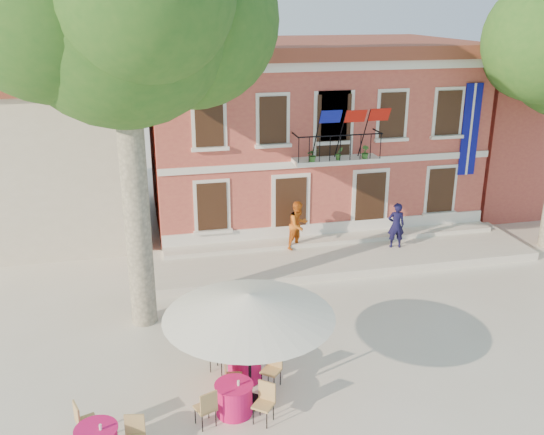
{
  "coord_description": "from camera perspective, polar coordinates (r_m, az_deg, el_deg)",
  "views": [
    {
      "loc": [
        -5.17,
        -15.12,
        8.96
      ],
      "look_at": [
        -0.9,
        3.5,
        2.18
      ],
      "focal_mm": 40.0,
      "sensor_mm": 36.0,
      "label": 1
    }
  ],
  "objects": [
    {
      "name": "cafe_table_0",
      "position": [
        15.63,
        -2.59,
        -13.61
      ],
      "size": [
        1.73,
        1.57,
        0.95
      ],
      "color": "#C81264",
      "rests_on": "ground"
    },
    {
      "name": "cafe_table_1",
      "position": [
        14.51,
        -3.59,
        -16.52
      ],
      "size": [
        1.85,
        1.75,
        0.95
      ],
      "color": "#C81264",
      "rests_on": "ground"
    },
    {
      "name": "pedestrian_navy",
      "position": [
        22.97,
        11.6,
        -0.72
      ],
      "size": [
        0.7,
        0.52,
        1.74
      ],
      "primitive_type": "imported",
      "rotation": [
        0.0,
        0.0,
        2.96
      ],
      "color": "black",
      "rests_on": "terrace"
    },
    {
      "name": "plane_tree_west",
      "position": [
        16.45,
        -14.05,
        18.26
      ],
      "size": [
        6.04,
        6.04,
        11.86
      ],
      "color": "#A59E84",
      "rests_on": "ground"
    },
    {
      "name": "main_building",
      "position": [
        26.62,
        3.0,
        8.28
      ],
      "size": [
        13.5,
        9.59,
        7.5
      ],
      "color": "#C65B47",
      "rests_on": "ground"
    },
    {
      "name": "neighbor_west",
      "position": [
        27.09,
        -21.91,
        5.87
      ],
      "size": [
        9.4,
        9.4,
        6.4
      ],
      "color": "beige",
      "rests_on": "ground"
    },
    {
      "name": "pedestrian_orange",
      "position": [
        22.4,
        2.5,
        -0.73
      ],
      "size": [
        1.11,
        1.04,
        1.82
      ],
      "primitive_type": "imported",
      "rotation": [
        0.0,
        0.0,
        0.51
      ],
      "color": "orange",
      "rests_on": "terrace"
    },
    {
      "name": "patio_umbrella",
      "position": [
        13.63,
        -2.19,
        -8.3
      ],
      "size": [
        3.89,
        3.89,
        2.89
      ],
      "color": "black",
      "rests_on": "ground"
    },
    {
      "name": "ground",
      "position": [
        18.32,
        5.28,
        -9.84
      ],
      "size": [
        90.0,
        90.0,
        0.0
      ],
      "primitive_type": "plane",
      "color": "beige",
      "rests_on": "ground"
    },
    {
      "name": "terrace",
      "position": [
        22.59,
        6.69,
        -3.57
      ],
      "size": [
        14.0,
        3.4,
        0.3
      ],
      "primitive_type": "cube",
      "color": "silver",
      "rests_on": "ground"
    },
    {
      "name": "neighbor_east",
      "position": [
        32.91,
        23.21,
        7.91
      ],
      "size": [
        9.4,
        9.4,
        6.4
      ],
      "color": "#C65B47",
      "rests_on": "ground"
    }
  ]
}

